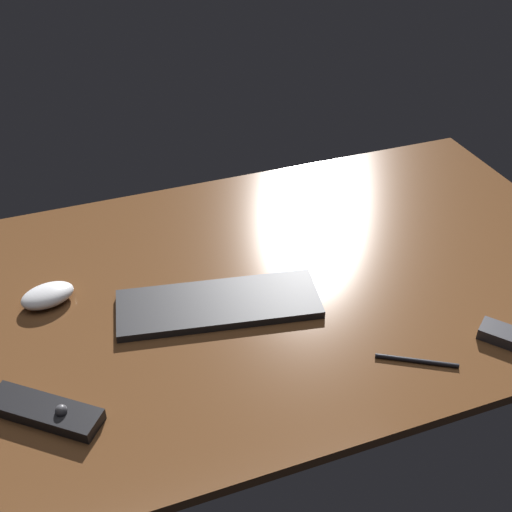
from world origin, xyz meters
The scene contains 5 objects.
desk centered at (0.00, 0.00, 1.00)cm, with size 140.00×84.00×2.00cm, color brown.
keyboard centered at (-12.52, -4.38, 2.79)cm, with size 38.17×13.28×1.58cm, color black.
computer_mouse centered at (-42.64, 8.30, 3.68)cm, with size 10.11×6.56×3.36cm, color silver.
media_remote centered at (-46.04, -19.92, 3.12)cm, with size 18.00×16.01×3.44cm.
pen centered at (15.07, -30.00, 2.40)cm, with size 0.79×0.79×14.15cm, color black.
Camera 1 is at (-38.56, -95.48, 83.72)cm, focal length 46.01 mm.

